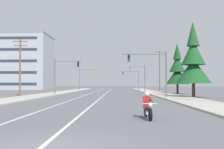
# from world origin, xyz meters

# --- Properties ---
(ground_plane) EXTENTS (400.00, 400.00, 0.00)m
(ground_plane) POSITION_xyz_m (0.00, 0.00, 0.00)
(ground_plane) COLOR #5B5B60
(lane_stripe_center) EXTENTS (0.16, 100.00, 0.01)m
(lane_stripe_center) POSITION_xyz_m (-0.17, 45.00, 0.00)
(lane_stripe_center) COLOR beige
(lane_stripe_center) RESTS_ON ground
(lane_stripe_left) EXTENTS (0.16, 100.00, 0.01)m
(lane_stripe_left) POSITION_xyz_m (-3.33, 45.00, 0.00)
(lane_stripe_left) COLOR beige
(lane_stripe_left) RESTS_ON ground
(sidewalk_kerb_right) EXTENTS (4.40, 110.00, 0.14)m
(sidewalk_kerb_right) POSITION_xyz_m (10.11, 40.00, 0.07)
(sidewalk_kerb_right) COLOR #ADA89E
(sidewalk_kerb_right) RESTS_ON ground
(sidewalk_kerb_left) EXTENTS (4.40, 110.00, 0.14)m
(sidewalk_kerb_left) POSITION_xyz_m (-10.11, 40.00, 0.07)
(sidewalk_kerb_left) COLOR #ADA89E
(sidewalk_kerb_left) RESTS_ON ground
(motorcycle_with_rider) EXTENTS (0.70, 2.19, 1.46)m
(motorcycle_with_rider) POSITION_xyz_m (3.74, 6.34, 0.59)
(motorcycle_with_rider) COLOR black
(motorcycle_with_rider) RESTS_ON ground
(traffic_signal_near_right) EXTENTS (5.89, 0.51, 6.20)m
(traffic_signal_near_right) POSITION_xyz_m (6.84, 26.07, 4.16)
(traffic_signal_near_right) COLOR #56565B
(traffic_signal_near_right) RESTS_ON ground
(traffic_signal_near_left) EXTENTS (4.87, 0.47, 6.20)m
(traffic_signal_near_left) POSITION_xyz_m (-7.31, 36.28, 4.10)
(traffic_signal_near_left) COLOR #56565B
(traffic_signal_near_left) RESTS_ON ground
(traffic_signal_mid_right) EXTENTS (3.98, 0.37, 6.20)m
(traffic_signal_mid_right) POSITION_xyz_m (7.33, 50.81, 4.04)
(traffic_signal_mid_right) COLOR #56565B
(traffic_signal_mid_right) RESTS_ON ground
(traffic_signal_mid_left) EXTENTS (5.12, 0.37, 6.20)m
(traffic_signal_mid_left) POSITION_xyz_m (-7.04, 63.72, 4.11)
(traffic_signal_mid_left) COLOR #56565B
(traffic_signal_mid_left) RESTS_ON ground
(traffic_signal_far_right) EXTENTS (5.86, 0.37, 6.20)m
(traffic_signal_far_right) POSITION_xyz_m (7.08, 72.18, 4.16)
(traffic_signal_far_right) COLOR #56565B
(traffic_signal_far_right) RESTS_ON ground
(utility_pole_left_near) EXTENTS (2.31, 0.26, 8.91)m
(utility_pole_left_near) POSITION_xyz_m (-12.94, 31.49, 4.82)
(utility_pole_left_near) COLOR brown
(utility_pole_left_near) RESTS_ON ground
(utility_pole_right_far) EXTENTS (2.25, 0.26, 10.19)m
(utility_pole_right_far) POSITION_xyz_m (12.61, 55.65, 5.32)
(utility_pole_right_far) COLOR brown
(utility_pole_right_far) RESTS_ON ground
(conifer_tree_right_verge_near) EXTENTS (4.85, 4.85, 10.68)m
(conifer_tree_right_verge_near) POSITION_xyz_m (12.72, 28.13, 4.89)
(conifer_tree_right_verge_near) COLOR #423023
(conifer_tree_right_verge_near) RESTS_ON ground
(conifer_tree_right_verge_far) EXTENTS (4.52, 4.52, 9.96)m
(conifer_tree_right_verge_far) POSITION_xyz_m (13.85, 42.37, 4.56)
(conifer_tree_right_verge_far) COLOR #423023
(conifer_tree_right_verge_far) RESTS_ON ground
(apartment_building_far_left_block) EXTENTS (25.75, 15.81, 19.56)m
(apartment_building_far_left_block) POSITION_xyz_m (-35.15, 83.83, 9.78)
(apartment_building_far_left_block) COLOR #999EA8
(apartment_building_far_left_block) RESTS_ON ground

